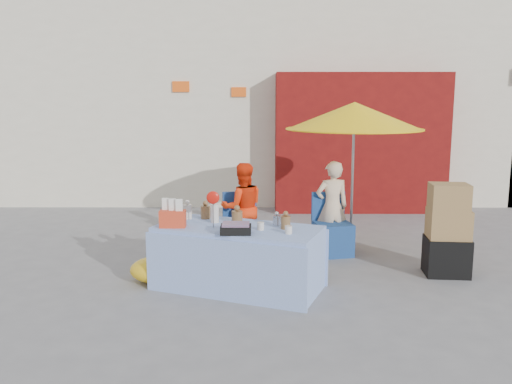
{
  "coord_description": "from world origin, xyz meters",
  "views": [
    {
      "loc": [
        0.26,
        -5.99,
        2.16
      ],
      "look_at": [
        0.24,
        0.6,
        1.0
      ],
      "focal_mm": 38.0,
      "sensor_mm": 36.0,
      "label": 1
    }
  ],
  "objects_px": {
    "vendor_orange": "(243,208)",
    "vendor_beige": "(332,207)",
    "umbrella": "(354,116)",
    "chair_right": "(332,236)",
    "box_stack": "(448,233)",
    "market_table": "(238,257)",
    "chair_left": "(242,236)"
  },
  "relations": [
    {
      "from": "vendor_beige",
      "to": "box_stack",
      "type": "height_order",
      "value": "vendor_beige"
    },
    {
      "from": "market_table",
      "to": "chair_left",
      "type": "bearing_deg",
      "value": 110.67
    },
    {
      "from": "chair_right",
      "to": "box_stack",
      "type": "relative_size",
      "value": 0.75
    },
    {
      "from": "vendor_orange",
      "to": "chair_left",
      "type": "bearing_deg",
      "value": 76.86
    },
    {
      "from": "chair_right",
      "to": "chair_left",
      "type": "bearing_deg",
      "value": 168.23
    },
    {
      "from": "chair_left",
      "to": "box_stack",
      "type": "xyz_separation_m",
      "value": [
        2.53,
        -0.88,
        0.27
      ]
    },
    {
      "from": "vendor_orange",
      "to": "umbrella",
      "type": "xyz_separation_m",
      "value": [
        1.55,
        0.15,
        1.26
      ]
    },
    {
      "from": "umbrella",
      "to": "market_table",
      "type": "bearing_deg",
      "value": -133.72
    },
    {
      "from": "vendor_orange",
      "to": "box_stack",
      "type": "distance_m",
      "value": 2.72
    },
    {
      "from": "vendor_orange",
      "to": "market_table",
      "type": "bearing_deg",
      "value": 77.62
    },
    {
      "from": "umbrella",
      "to": "chair_right",
      "type": "bearing_deg",
      "value": -136.82
    },
    {
      "from": "market_table",
      "to": "vendor_beige",
      "type": "relative_size",
      "value": 1.6
    },
    {
      "from": "market_table",
      "to": "chair_left",
      "type": "relative_size",
      "value": 2.43
    },
    {
      "from": "umbrella",
      "to": "vendor_beige",
      "type": "bearing_deg",
      "value": -153.43
    },
    {
      "from": "market_table",
      "to": "chair_right",
      "type": "height_order",
      "value": "market_table"
    },
    {
      "from": "vendor_beige",
      "to": "chair_right",
      "type": "bearing_deg",
      "value": 76.86
    },
    {
      "from": "chair_right",
      "to": "box_stack",
      "type": "bearing_deg",
      "value": -46.34
    },
    {
      "from": "umbrella",
      "to": "box_stack",
      "type": "bearing_deg",
      "value": -50.11
    },
    {
      "from": "market_table",
      "to": "chair_right",
      "type": "bearing_deg",
      "value": 68.18
    },
    {
      "from": "market_table",
      "to": "box_stack",
      "type": "relative_size",
      "value": 1.82
    },
    {
      "from": "chair_left",
      "to": "umbrella",
      "type": "height_order",
      "value": "umbrella"
    },
    {
      "from": "chair_left",
      "to": "umbrella",
      "type": "xyz_separation_m",
      "value": [
        1.55,
        0.28,
        1.64
      ]
    },
    {
      "from": "market_table",
      "to": "vendor_beige",
      "type": "bearing_deg",
      "value": 70.81
    },
    {
      "from": "market_table",
      "to": "chair_right",
      "type": "relative_size",
      "value": 2.43
    },
    {
      "from": "market_table",
      "to": "chair_right",
      "type": "xyz_separation_m",
      "value": [
        1.26,
        1.35,
        -0.11
      ]
    },
    {
      "from": "market_table",
      "to": "box_stack",
      "type": "bearing_deg",
      "value": 31.76
    },
    {
      "from": "vendor_orange",
      "to": "vendor_beige",
      "type": "height_order",
      "value": "vendor_beige"
    },
    {
      "from": "vendor_orange",
      "to": "umbrella",
      "type": "relative_size",
      "value": 0.6
    },
    {
      "from": "market_table",
      "to": "box_stack",
      "type": "distance_m",
      "value": 2.59
    },
    {
      "from": "market_table",
      "to": "umbrella",
      "type": "bearing_deg",
      "value": 67.49
    },
    {
      "from": "chair_left",
      "to": "vendor_beige",
      "type": "bearing_deg",
      "value": -5.64
    },
    {
      "from": "chair_left",
      "to": "chair_right",
      "type": "bearing_deg",
      "value": -11.77
    }
  ]
}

